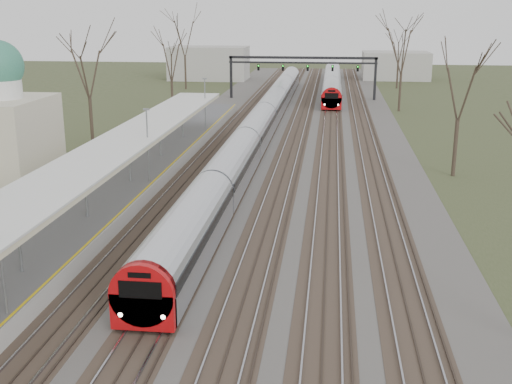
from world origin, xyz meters
TOP-DOWN VIEW (x-y plane):
  - track_bed at (0.26, 55.00)m, footprint 24.00×160.00m
  - platform at (-9.05, 37.50)m, footprint 3.50×69.00m
  - canopy at (-9.05, 32.99)m, footprint 4.10×50.00m
  - signal_gantry at (0.29, 84.99)m, footprint 21.00×0.59m
  - tree_west_far at (-17.00, 48.00)m, footprint 5.50×5.50m
  - tree_east_far at (14.00, 42.00)m, footprint 5.00×5.00m
  - train_near at (-2.50, 59.45)m, footprint 2.62×90.21m
  - train_far at (4.50, 95.92)m, footprint 2.62×45.21m

SIDE VIEW (x-z plane):
  - track_bed at x=0.26m, z-range -0.05..0.17m
  - platform at x=-9.05m, z-range 0.00..1.00m
  - train_near at x=-2.50m, z-range -0.05..3.00m
  - train_far at x=4.50m, z-range -0.05..3.00m
  - canopy at x=-9.05m, z-range 2.37..5.48m
  - signal_gantry at x=0.29m, z-range 1.87..7.95m
  - tree_east_far at x=14.00m, z-range 2.14..12.44m
  - tree_west_far at x=-17.00m, z-range 2.35..13.68m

